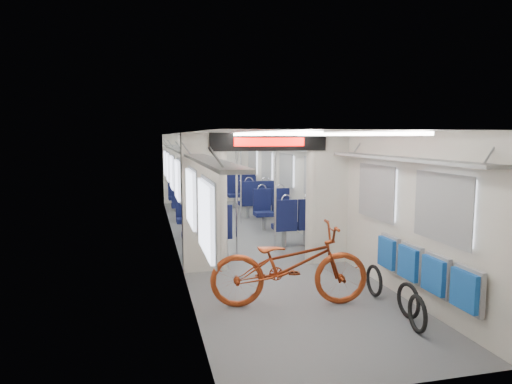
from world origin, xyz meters
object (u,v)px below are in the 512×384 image
stanchion_far_left (218,180)px  stanchion_far_right (241,179)px  bike_hoop_a (417,316)px  stanchion_near_right (275,194)px  flip_bench (422,269)px  stanchion_near_left (237,196)px  bike_hoop_b (408,302)px  seat_bay_near_left (201,220)px  bicycle (289,265)px  bike_hoop_c (374,282)px  seat_bay_far_left (185,197)px  seat_bay_far_right (249,193)px  seat_bay_near_right (283,213)px

stanchion_far_left → stanchion_far_right: same height
bike_hoop_a → stanchion_near_right: size_ratio=0.19×
flip_bench → stanchion_near_left: 3.76m
bike_hoop_b → stanchion_far_right: bearing=96.5°
seat_bay_near_left → stanchion_far_right: bearing=59.9°
bicycle → seat_bay_near_left: 3.66m
bike_hoop_a → seat_bay_near_left: bearing=111.9°
flip_bench → bike_hoop_c: size_ratio=4.66×
stanchion_near_right → seat_bay_far_left: bearing=105.9°
seat_bay_far_left → seat_bay_far_right: bearing=2.0°
stanchion_near_left → seat_bay_far_right: bearing=74.8°
seat_bay_near_right → stanchion_far_left: bearing=123.1°
seat_bay_far_left → stanchion_far_left: (0.70, -1.62, 0.63)m
seat_bay_near_left → stanchion_near_left: size_ratio=0.90×
flip_bench → stanchion_near_right: size_ratio=0.91×
stanchion_near_right → bicycle: bearing=-102.1°
seat_bay_far_right → stanchion_near_left: stanchion_near_left is taller
seat_bay_far_right → bike_hoop_c: bearing=-88.9°
bike_hoop_c → seat_bay_far_right: seat_bay_far_right is taller
seat_bay_far_left → seat_bay_far_right: seat_bay_far_right is taller
bicycle → stanchion_near_right: 2.86m
stanchion_near_left → seat_bay_far_left: bearing=96.6°
seat_bay_near_left → stanchion_far_right: (1.29, 2.23, 0.61)m
bike_hoop_b → seat_bay_far_right: size_ratio=0.20×
seat_bay_near_left → bicycle: bearing=-78.3°
bike_hoop_b → stanchion_far_left: size_ratio=0.20×
stanchion_far_right → bike_hoop_a: bearing=-84.9°
seat_bay_far_left → stanchion_near_left: (0.55, -4.77, 0.63)m
seat_bay_far_left → stanchion_near_right: 4.88m
bike_hoop_c → seat_bay_near_left: (-2.01, 3.54, 0.34)m
stanchion_near_left → stanchion_far_right: (0.74, 3.18, 0.00)m
bike_hoop_c → seat_bay_far_left: size_ratio=0.23×
stanchion_near_left → stanchion_near_right: 0.78m
seat_bay_near_right → stanchion_near_left: 1.98m
seat_bay_far_right → bike_hoop_a: bearing=-89.8°
bike_hoop_c → seat_bay_far_right: (-0.14, 7.42, 0.36)m
bicycle → stanchion_far_right: 5.87m
bike_hoop_a → bicycle: bearing=134.9°
seat_bay_near_right → bike_hoop_b: bearing=-88.0°
seat_bay_near_left → seat_bay_far_right: bearing=64.2°
stanchion_far_right → stanchion_near_left: bearing=-103.0°
stanchion_near_left → stanchion_far_left: 3.15m
seat_bay_near_left → stanchion_far_left: size_ratio=0.90×
bicycle → seat_bay_far_left: bicycle is taller
bicycle → stanchion_near_left: bearing=12.6°
seat_bay_far_right → stanchion_near_left: size_ratio=0.97×
stanchion_far_left → seat_bay_far_left: bearing=113.4°
flip_bench → bike_hoop_a: 0.74m
seat_bay_far_left → stanchion_near_right: size_ratio=0.84×
seat_bay_near_left → bike_hoop_b: bearing=-64.9°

